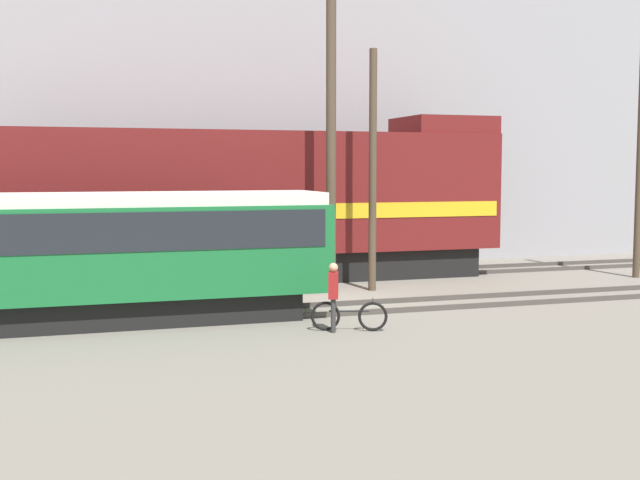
{
  "coord_description": "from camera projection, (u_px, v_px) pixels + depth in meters",
  "views": [
    {
      "loc": [
        -7.18,
        -21.2,
        3.73
      ],
      "look_at": [
        -0.59,
        -0.52,
        1.8
      ],
      "focal_mm": 45.0,
      "sensor_mm": 36.0,
      "label": 1
    }
  ],
  "objects": [
    {
      "name": "utility_pole_center",
      "position": [
        373.0,
        171.0,
        24.34
      ],
      "size": [
        0.24,
        0.24,
        7.33
      ],
      "color": "#4C3D2D",
      "rests_on": "ground"
    },
    {
      "name": "bicycle",
      "position": [
        349.0,
        316.0,
        18.46
      ],
      "size": [
        1.69,
        0.74,
        0.74
      ],
      "color": "black",
      "rests_on": "ground"
    },
    {
      "name": "building_backdrop",
      "position": [
        246.0,
        116.0,
        32.78
      ],
      "size": [
        41.54,
        6.0,
        11.76
      ],
      "color": "#99999E",
      "rests_on": "ground"
    },
    {
      "name": "track_far",
      "position": [
        290.0,
        277.0,
        27.07
      ],
      "size": [
        60.0,
        1.51,
        0.14
      ],
      "color": "#47423D",
      "rests_on": "ground"
    },
    {
      "name": "person",
      "position": [
        333.0,
        290.0,
        18.29
      ],
      "size": [
        0.33,
        0.41,
        1.59
      ],
      "color": "#333333",
      "rests_on": "ground"
    },
    {
      "name": "utility_pole_right",
      "position": [
        640.0,
        145.0,
        27.22
      ],
      "size": [
        0.24,
        0.24,
        9.05
      ],
      "color": "#4C3D2D",
      "rests_on": "ground"
    },
    {
      "name": "ground_plane",
      "position": [
        334.0,
        301.0,
        22.62
      ],
      "size": [
        120.0,
        120.0,
        0.0
      ],
      "primitive_type": "plane",
      "color": "slate"
    },
    {
      "name": "streetcar",
      "position": [
        70.0,
        251.0,
        18.87
      ],
      "size": [
        12.35,
        2.54,
        3.16
      ],
      "color": "black",
      "rests_on": "ground"
    },
    {
      "name": "freight_locomotive",
      "position": [
        252.0,
        203.0,
        26.46
      ],
      "size": [
        17.16,
        3.04,
        5.54
      ],
      "color": "black",
      "rests_on": "ground"
    },
    {
      "name": "utility_pole_left",
      "position": [
        331.0,
        133.0,
        23.83
      ],
      "size": [
        0.3,
        0.3,
        9.61
      ],
      "color": "#4C3D2D",
      "rests_on": "ground"
    },
    {
      "name": "track_near",
      "position": [
        353.0,
        308.0,
        21.17
      ],
      "size": [
        60.0,
        1.5,
        0.14
      ],
      "color": "#47423D",
      "rests_on": "ground"
    }
  ]
}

